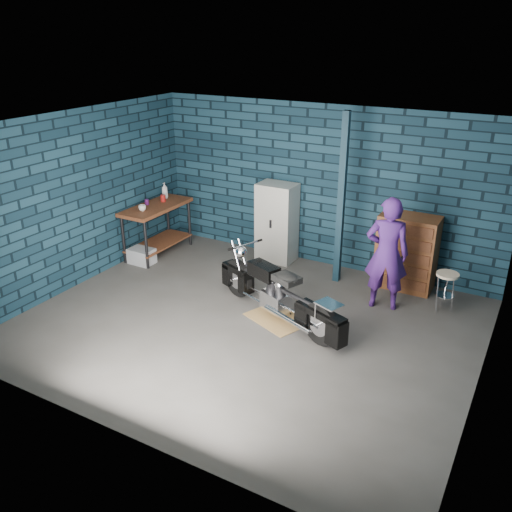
{
  "coord_description": "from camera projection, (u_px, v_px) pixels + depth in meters",
  "views": [
    {
      "loc": [
        3.3,
        -5.63,
        3.82
      ],
      "look_at": [
        -0.02,
        0.3,
        0.92
      ],
      "focal_mm": 38.0,
      "sensor_mm": 36.0,
      "label": 1
    }
  ],
  "objects": [
    {
      "name": "drip_mat",
      "position": [
        278.0,
        318.0,
        7.66
      ],
      "size": [
        1.0,
        0.89,
        0.01
      ],
      "primitive_type": "cube",
      "rotation": [
        0.0,
        0.0,
        -0.38
      ],
      "color": "olive",
      "rests_on": "ground"
    },
    {
      "name": "storage_bin",
      "position": [
        142.0,
        256.0,
        9.4
      ],
      "size": [
        0.43,
        0.3,
        0.27
      ],
      "primitive_type": "cube",
      "color": "#95989D",
      "rests_on": "ground"
    },
    {
      "name": "mug_red",
      "position": [
        163.0,
        198.0,
        9.68
      ],
      "size": [
        0.11,
        0.11,
        0.12
      ],
      "primitive_type": "cylinder",
      "rotation": [
        0.0,
        0.0,
        -0.25
      ],
      "color": "#A31815",
      "rests_on": "workbench"
    },
    {
      "name": "shop_stool",
      "position": [
        445.0,
        292.0,
        7.79
      ],
      "size": [
        0.41,
        0.41,
        0.58
      ],
      "primitive_type": null,
      "rotation": [
        0.0,
        0.0,
        -0.36
      ],
      "color": "beige",
      "rests_on": "ground"
    },
    {
      "name": "motorcycle",
      "position": [
        278.0,
        290.0,
        7.48
      ],
      "size": [
        2.14,
        1.29,
        0.91
      ],
      "primitive_type": null,
      "rotation": [
        0.0,
        0.0,
        -0.38
      ],
      "color": "black",
      "rests_on": "ground"
    },
    {
      "name": "person",
      "position": [
        387.0,
        254.0,
        7.68
      ],
      "size": [
        0.69,
        0.54,
        1.68
      ],
      "primitive_type": "imported",
      "rotation": [
        0.0,
        0.0,
        3.38
      ],
      "color": "#481F75",
      "rests_on": "ground"
    },
    {
      "name": "ground",
      "position": [
        247.0,
        325.0,
        7.5
      ],
      "size": [
        6.0,
        6.0,
        0.0
      ],
      "primitive_type": "plane",
      "color": "#464442",
      "rests_on": "ground"
    },
    {
      "name": "cup_a",
      "position": [
        142.0,
        208.0,
        9.21
      ],
      "size": [
        0.17,
        0.17,
        0.1
      ],
      "primitive_type": "imported",
      "rotation": [
        0.0,
        0.0,
        -0.41
      ],
      "color": "beige",
      "rests_on": "workbench"
    },
    {
      "name": "mug_purple",
      "position": [
        147.0,
        202.0,
        9.52
      ],
      "size": [
        0.08,
        0.08,
        0.1
      ],
      "primitive_type": "cylinder",
      "rotation": [
        0.0,
        0.0,
        -0.18
      ],
      "color": "#54175E",
      "rests_on": "workbench"
    },
    {
      "name": "tool_chest",
      "position": [
        406.0,
        253.0,
        8.36
      ],
      "size": [
        0.88,
        0.49,
        1.18
      ],
      "primitive_type": "cube",
      "color": "brown",
      "rests_on": "ground"
    },
    {
      "name": "room_walls",
      "position": [
        267.0,
        182.0,
        7.19
      ],
      "size": [
        6.02,
        5.01,
        2.71
      ],
      "color": "black",
      "rests_on": "ground"
    },
    {
      "name": "bottle",
      "position": [
        165.0,
        190.0,
        9.83
      ],
      "size": [
        0.13,
        0.13,
        0.29
      ],
      "primitive_type": "imported",
      "rotation": [
        0.0,
        0.0,
        0.18
      ],
      "color": "#95989D",
      "rests_on": "workbench"
    },
    {
      "name": "support_post",
      "position": [
        341.0,
        201.0,
        8.29
      ],
      "size": [
        0.1,
        0.1,
        2.7
      ],
      "primitive_type": "cube",
      "color": "#102633",
      "rests_on": "ground"
    },
    {
      "name": "locker",
      "position": [
        277.0,
        223.0,
        9.33
      ],
      "size": [
        0.64,
        0.46,
        1.38
      ],
      "primitive_type": "cube",
      "color": "beige",
      "rests_on": "ground"
    },
    {
      "name": "workbench",
      "position": [
        158.0,
        230.0,
        9.68
      ],
      "size": [
        0.6,
        1.4,
        0.91
      ],
      "primitive_type": "cube",
      "color": "brown",
      "rests_on": "ground"
    }
  ]
}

